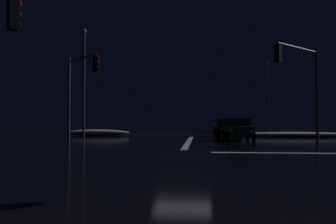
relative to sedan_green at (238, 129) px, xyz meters
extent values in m
cube|color=black|center=(-3.54, -10.67, -0.85)|extent=(120.00, 120.00, 0.10)
cube|color=white|center=(-3.54, -2.55, -0.80)|extent=(0.35, 13.89, 0.01)
cube|color=yellow|center=(-3.54, 9.05, -0.80)|extent=(22.00, 0.15, 0.01)
ellipsoid|color=white|center=(-12.46, 6.19, -0.51)|extent=(6.09, 1.50, 0.59)
ellipsoid|color=white|center=(5.38, 4.88, -0.58)|extent=(10.91, 1.50, 0.44)
cube|color=#14512D|center=(0.00, -0.04, -0.13)|extent=(1.80, 4.20, 0.70)
cube|color=black|center=(0.00, 0.16, 0.49)|extent=(1.60, 2.00, 0.55)
cylinder|color=black|center=(0.90, -1.59, -0.48)|extent=(0.22, 0.64, 0.64)
cylinder|color=black|center=(-0.90, -1.59, -0.48)|extent=(0.22, 0.64, 0.64)
cylinder|color=black|center=(0.90, 1.51, -0.48)|extent=(0.22, 0.64, 0.64)
cylinder|color=black|center=(-0.90, 1.51, -0.48)|extent=(0.22, 0.64, 0.64)
sphere|color=#F9EFC6|center=(0.65, -2.16, -0.08)|extent=(0.22, 0.22, 0.22)
sphere|color=#F9EFC6|center=(-0.65, -2.16, -0.08)|extent=(0.22, 0.22, 0.22)
cube|color=black|center=(-0.34, 5.58, -0.13)|extent=(1.80, 4.20, 0.70)
cube|color=black|center=(-0.34, 5.78, 0.49)|extent=(1.60, 2.00, 0.55)
cylinder|color=black|center=(0.56, 4.03, -0.48)|extent=(0.22, 0.64, 0.64)
cylinder|color=black|center=(-1.24, 4.03, -0.48)|extent=(0.22, 0.64, 0.64)
cylinder|color=black|center=(0.56, 7.13, -0.48)|extent=(0.22, 0.64, 0.64)
cylinder|color=black|center=(-1.24, 7.13, -0.48)|extent=(0.22, 0.64, 0.64)
sphere|color=#F9EFC6|center=(0.31, 3.46, -0.08)|extent=(0.22, 0.22, 0.22)
sphere|color=#F9EFC6|center=(-0.99, 3.46, -0.08)|extent=(0.22, 0.22, 0.22)
cube|color=#C66014|center=(0.07, 12.10, -0.13)|extent=(1.80, 4.20, 0.70)
cube|color=black|center=(0.07, 12.30, 0.49)|extent=(1.60, 2.00, 0.55)
cylinder|color=black|center=(0.97, 10.55, -0.48)|extent=(0.22, 0.64, 0.64)
cylinder|color=black|center=(-0.83, 10.55, -0.48)|extent=(0.22, 0.64, 0.64)
cylinder|color=black|center=(0.97, 13.65, -0.48)|extent=(0.22, 0.64, 0.64)
cylinder|color=black|center=(-0.83, 13.65, -0.48)|extent=(0.22, 0.64, 0.64)
sphere|color=#F9EFC6|center=(0.72, 9.98, -0.08)|extent=(0.22, 0.22, 0.22)
sphere|color=#F9EFC6|center=(-0.58, 9.98, -0.08)|extent=(0.22, 0.22, 0.22)
cube|color=#B7B7BC|center=(-0.10, 18.23, -0.13)|extent=(1.80, 4.20, 0.70)
cube|color=black|center=(-0.10, 18.43, 0.49)|extent=(1.60, 2.00, 0.55)
cylinder|color=black|center=(0.80, 16.68, -0.48)|extent=(0.22, 0.64, 0.64)
cylinder|color=black|center=(-1.00, 16.68, -0.48)|extent=(0.22, 0.64, 0.64)
cylinder|color=black|center=(0.80, 19.78, -0.48)|extent=(0.22, 0.64, 0.64)
cylinder|color=black|center=(-1.00, 19.78, -0.48)|extent=(0.22, 0.64, 0.64)
sphere|color=#F9EFC6|center=(0.55, 16.11, -0.08)|extent=(0.22, 0.22, 0.22)
sphere|color=#F9EFC6|center=(-0.75, 16.11, -0.08)|extent=(0.22, 0.22, 0.22)
cylinder|color=#4C4C51|center=(-12.06, -2.15, 2.15)|extent=(0.18, 0.18, 5.89)
cylinder|color=#4C4C51|center=(-10.63, -3.58, 4.79)|extent=(2.94, 2.94, 0.12)
cube|color=black|center=(-9.20, -5.00, 4.17)|extent=(0.46, 0.46, 1.05)
sphere|color=red|center=(-9.09, -5.12, 4.51)|extent=(0.22, 0.22, 0.22)
sphere|color=black|center=(-9.09, -5.12, 4.17)|extent=(0.22, 0.22, 0.22)
sphere|color=black|center=(-9.09, -5.12, 3.82)|extent=(0.22, 0.22, 0.22)
cube|color=black|center=(-8.63, -15.76, 3.99)|extent=(0.46, 0.46, 1.05)
sphere|color=red|center=(-8.52, -15.65, 4.33)|extent=(0.22, 0.22, 0.22)
sphere|color=black|center=(-8.52, -15.65, 3.99)|extent=(0.22, 0.22, 0.22)
sphere|color=black|center=(-8.52, -15.65, 3.64)|extent=(0.22, 0.22, 0.22)
cylinder|color=#4C4C51|center=(4.98, -2.15, 2.33)|extent=(0.18, 0.18, 6.26)
cylinder|color=#4C4C51|center=(3.38, -3.75, 5.16)|extent=(3.28, 3.28, 0.12)
cube|color=black|center=(1.78, -5.35, 4.53)|extent=(0.46, 0.46, 1.05)
sphere|color=red|center=(1.66, -5.46, 4.88)|extent=(0.22, 0.22, 0.22)
sphere|color=black|center=(1.66, -5.46, 4.53)|extent=(0.22, 0.22, 0.22)
sphere|color=black|center=(1.66, -5.46, 4.19)|extent=(0.22, 0.22, 0.22)
cylinder|color=#424247|center=(-12.76, 3.05, 3.68)|extent=(0.20, 0.20, 8.97)
sphere|color=#F9AD47|center=(-12.76, 3.05, 8.34)|extent=(0.44, 0.44, 0.44)
cylinder|color=#424247|center=(5.68, 19.05, 3.48)|extent=(0.20, 0.20, 8.55)
sphere|color=#F9AD47|center=(5.68, 19.05, 7.93)|extent=(0.44, 0.44, 0.44)
camera|label=1|loc=(-2.73, -26.26, 0.58)|focal=37.55mm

